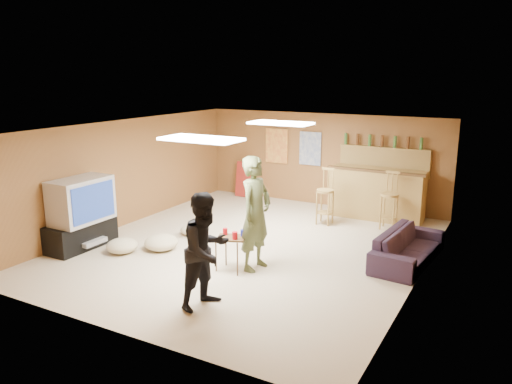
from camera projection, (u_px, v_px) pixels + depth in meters
The scene contains 32 objects.
ground at pixel (251, 247), 9.19m from camera, with size 7.00×7.00×0.00m, color #BEAD91.
ceiling at pixel (250, 127), 8.68m from camera, with size 6.00×7.00×0.02m, color silver.
wall_back at pixel (322, 160), 11.92m from camera, with size 6.00×0.02×2.20m, color brown.
wall_front at pixel (107, 247), 5.95m from camera, with size 6.00×0.02×2.20m, color brown.
wall_left at pixel (125, 173), 10.34m from camera, with size 0.02×7.00×2.20m, color brown.
wall_right at pixel (423, 211), 7.53m from camera, with size 0.02×7.00×2.20m, color brown.
tv_stand at pixel (81, 234), 9.13m from camera, with size 0.55×1.30×0.50m, color black.
dvd_box at pixel (90, 241), 9.05m from camera, with size 0.35×0.50×0.08m, color #B2B2B7.
tv_body at pixel (81, 200), 8.94m from camera, with size 0.60×1.10×0.80m, color #B2B2B7.
tv_screen at pixel (94, 202), 8.80m from camera, with size 0.02×0.95×0.65m, color navy.
bar_counter at pixel (377, 194), 10.88m from camera, with size 2.00×0.60×1.10m, color olive.
bar_lip at pixel (375, 171), 10.54m from camera, with size 2.10×0.12×0.05m, color #422B15.
bar_shelf at pixel (385, 148), 11.04m from camera, with size 2.00×0.18×0.05m, color olive.
bar_backing at pixel (384, 161), 11.13m from camera, with size 2.00×0.14×0.60m, color olive.
poster_left at pixel (277, 146), 12.39m from camera, with size 0.60×0.03×0.85m, color #BF3F26.
poster_right at pixel (310, 149), 11.97m from camera, with size 0.55×0.03×0.80m, color #334C99.
folding_chair_stack at pixel (246, 179), 12.84m from camera, with size 0.50×0.14×0.90m, color maroon.
ceiling_panel_front at pixel (201, 139), 7.41m from camera, with size 1.20×0.60×0.04m, color white.
ceiling_panel_back at pixel (281, 123), 9.71m from camera, with size 1.20×0.60×0.04m, color white.
person_olive at pixel (256, 213), 7.99m from camera, with size 0.68×0.45×1.86m, color #4D5732.
person_black at pixel (206, 250), 6.71m from camera, with size 0.78×0.61×1.61m, color black.
sofa at pixel (408, 247), 8.37m from camera, with size 1.88×0.74×0.55m, color black.
tray_table at pixel (231, 254), 8.04m from camera, with size 0.44×0.35×0.57m, color #422B15.
cup_red_near at pixel (225, 232), 8.07m from camera, with size 0.08×0.08×0.11m, color #A60B12.
cup_red_far at pixel (235, 236), 7.85m from camera, with size 0.09×0.09×0.12m, color #A60B12.
cup_blue at pixel (243, 233), 8.00m from camera, with size 0.08×0.08×0.11m, color navy.
bar_stool_left at pixel (325, 199), 10.47m from camera, with size 0.35×0.35×1.10m, color olive, non-canonical shape.
bar_stool_right at pixel (389, 203), 10.13m from camera, with size 0.35×0.35×1.11m, color olive, non-canonical shape.
cushion_near_tv at pixel (161, 242), 9.02m from camera, with size 0.61×0.61×0.27m, color tan.
cushion_mid at pixel (192, 230), 9.86m from camera, with size 0.44×0.44×0.20m, color tan.
cushion_far at pixel (122, 246), 8.89m from camera, with size 0.56×0.56×0.25m, color tan.
bottle_row at pixel (382, 141), 11.01m from camera, with size 1.76×0.08×0.26m, color #3F7233, non-canonical shape.
Camera 1 is at (4.27, -7.58, 3.14)m, focal length 35.00 mm.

